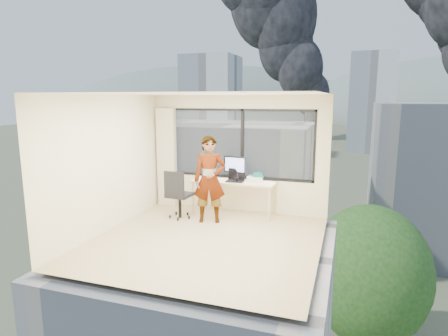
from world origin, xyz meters
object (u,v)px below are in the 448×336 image
at_px(desk, 233,197).
at_px(chair, 180,193).
at_px(person, 210,180).
at_px(game_console, 255,178).
at_px(laptop, 235,176).
at_px(handbag, 258,176).
at_px(monitor, 235,168).

distance_m(desk, chair, 1.19).
height_order(chair, person, person).
relative_size(chair, game_console, 3.17).
distance_m(desk, person, 0.89).
bearing_deg(desk, laptop, -47.02).
xyz_separation_m(person, handbag, (0.81, 0.84, -0.04)).
height_order(desk, chair, chair).
distance_m(desk, game_console, 0.64).
xyz_separation_m(chair, person, (0.70, -0.03, 0.36)).
bearing_deg(monitor, game_console, 29.05).
xyz_separation_m(desk, game_console, (0.43, 0.24, 0.42)).
relative_size(desk, laptop, 4.56).
bearing_deg(person, chair, 160.13).
bearing_deg(chair, desk, 36.75).
relative_size(person, handbag, 6.91).
distance_m(desk, laptop, 0.50).
relative_size(person, laptop, 4.51).
height_order(game_console, handbag, handbag).
distance_m(monitor, laptop, 0.23).
relative_size(monitor, game_console, 1.57).
distance_m(person, laptop, 0.70).
relative_size(chair, handbag, 4.12).
xyz_separation_m(monitor, game_console, (0.43, 0.13, -0.22)).
distance_m(person, monitor, 0.83).
xyz_separation_m(monitor, handbag, (0.50, 0.08, -0.17)).
relative_size(monitor, laptop, 1.34).
distance_m(chair, game_console, 1.69).
bearing_deg(chair, game_console, 36.26).
bearing_deg(handbag, monitor, 178.78).
distance_m(chair, laptop, 1.25).
xyz_separation_m(chair, laptop, (1.06, 0.56, 0.34)).
xyz_separation_m(person, monitor, (0.31, 0.76, 0.12)).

